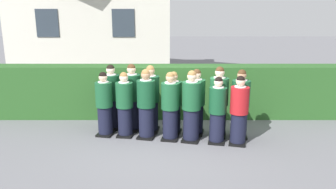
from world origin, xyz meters
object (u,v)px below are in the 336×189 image
student_rear_row_0 (110,98)px  student_rear_row_5 (217,103)px  student_front_row_0 (103,106)px  student_in_red_blazer (237,112)px  student_rear_row_1 (131,99)px  student_rear_row_3 (172,104)px  student_rear_row_2 (149,100)px  student_front_row_4 (190,108)px  student_front_row_3 (169,108)px  student_front_row_1 (123,106)px  student_front_row_2 (145,105)px  student_rear_row_4 (195,103)px  student_front_row_5 (216,112)px  student_rear_row_6 (239,105)px

student_rear_row_0 → student_rear_row_5: bearing=-11.6°
student_rear_row_0 → student_rear_row_5: 2.74m
student_front_row_0 → student_in_red_blazer: 3.23m
student_rear_row_1 → student_rear_row_3: bearing=-13.2°
student_rear_row_2 → student_front_row_4: bearing=-33.0°
student_front_row_3 → student_front_row_4: bearing=-11.0°
student_front_row_0 → student_front_row_1: (0.50, -0.06, 0.00)m
student_front_row_0 → student_front_row_2: bearing=-8.9°
student_front_row_4 → student_front_row_2: bearing=168.9°
student_rear_row_1 → student_rear_row_3: 1.09m
student_front_row_4 → student_rear_row_3: size_ratio=1.08×
student_front_row_1 → student_front_row_4: student_front_row_4 is taller
student_front_row_1 → student_rear_row_4: bearing=4.4°
student_front_row_3 → student_in_red_blazer: bearing=-10.6°
student_front_row_5 → student_rear_row_5: student_rear_row_5 is taller
student_front_row_4 → student_rear_row_3: bearing=128.9°
student_front_row_4 → student_rear_row_2: bearing=147.0°
student_front_row_3 → student_rear_row_6: student_rear_row_6 is taller
student_in_red_blazer → student_front_row_2: bearing=169.3°
student_rear_row_5 → student_front_row_1: bearing=179.8°
student_front_row_1 → student_rear_row_0: bearing=126.5°
student_front_row_0 → student_rear_row_5: 2.79m
student_rear_row_0 → student_rear_row_5: student_rear_row_5 is taller
student_front_row_0 → student_rear_row_5: student_rear_row_5 is taller
student_front_row_3 → student_front_row_0: bearing=170.3°
student_front_row_0 → student_front_row_5: student_front_row_0 is taller
student_rear_row_1 → student_rear_row_3: student_rear_row_1 is taller
student_rear_row_6 → student_front_row_3: bearing=-175.0°
student_front_row_5 → student_rear_row_5: (0.08, 0.42, 0.08)m
student_rear_row_3 → student_rear_row_5: bearing=-10.5°
student_in_red_blazer → student_rear_row_4: size_ratio=0.98×
student_rear_row_1 → student_rear_row_3: size_ratio=1.09×
student_front_row_4 → student_in_red_blazer: 1.09m
student_front_row_3 → student_rear_row_4: bearing=28.8°
student_front_row_0 → student_front_row_2: size_ratio=0.94×
student_front_row_1 → student_rear_row_2: bearing=27.8°
student_rear_row_0 → student_front_row_5: bearing=-20.4°
student_front_row_3 → student_rear_row_6: size_ratio=0.98×
student_rear_row_3 → student_rear_row_4: student_rear_row_4 is taller
student_rear_row_1 → student_front_row_1: bearing=-107.5°
student_rear_row_0 → student_rear_row_4: bearing=-10.7°
student_rear_row_0 → student_rear_row_6: student_rear_row_0 is taller
student_rear_row_0 → student_rear_row_3: bearing=-12.4°
student_front_row_3 → student_rear_row_1: bearing=145.9°
student_front_row_4 → student_rear_row_3: student_front_row_4 is taller
student_front_row_1 → student_rear_row_6: student_rear_row_6 is taller
student_front_row_2 → student_rear_row_6: size_ratio=1.01×
student_front_row_4 → student_rear_row_0: 2.18m
student_front_row_2 → student_rear_row_6: 2.27m
student_front_row_5 → student_rear_row_2: student_rear_row_2 is taller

